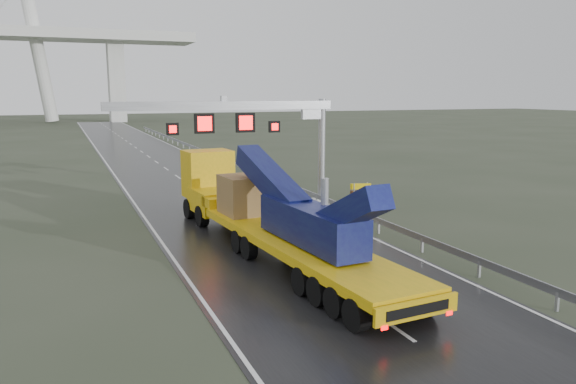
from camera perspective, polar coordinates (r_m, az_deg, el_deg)
name	(u,v)px	position (r m, az deg, el deg)	size (l,w,h in m)	color
ground	(363,306)	(20.86, 7.59, -11.41)	(400.00, 400.00, 0.00)	#303927
road	(166,169)	(58.13, -12.28, 2.31)	(11.00, 200.00, 0.02)	black
guardrail	(255,172)	(49.89, -3.38, 2.08)	(0.20, 140.00, 1.40)	gray
sign_gantry	(255,124)	(36.81, -3.32, 6.93)	(14.90, 1.20, 7.42)	silver
heavy_haul_truck	(257,207)	(28.23, -3.16, -1.56)	(4.76, 21.35, 4.98)	#F0B50D
exit_sign_pair	(361,193)	(34.63, 7.38, -0.13)	(1.22, 0.47, 2.19)	gray
striped_barrier	(323,193)	(40.26, 3.54, -0.07)	(0.64, 0.34, 1.08)	red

